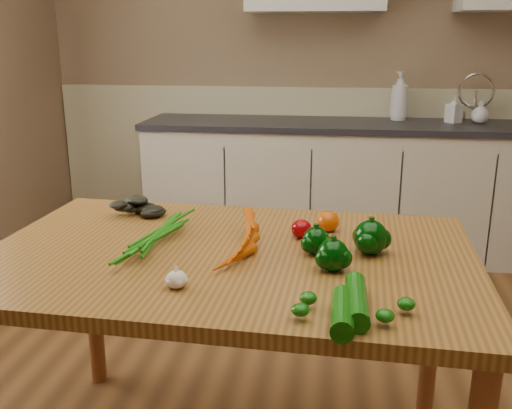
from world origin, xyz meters
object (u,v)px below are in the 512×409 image
at_px(zucchini_a, 357,301).
at_px(soap_bottle_a, 400,96).
at_px(leafy_greens, 137,201).
at_px(pepper_b, 371,237).
at_px(table, 229,278).
at_px(soap_bottle_b, 454,109).
at_px(tomato_a, 302,229).
at_px(tomato_b, 328,221).
at_px(tomato_c, 370,230).
at_px(garlic_bulb, 176,279).
at_px(soap_bottle_c, 480,112).
at_px(pepper_a, 316,241).
at_px(pepper_c, 333,255).
at_px(zucchini_b, 342,313).
at_px(carrot_bunch, 217,237).

bearing_deg(zucchini_a, soap_bottle_a, 82.53).
xyz_separation_m(leafy_greens, pepper_b, (0.83, -0.28, -0.00)).
relative_size(table, soap_bottle_b, 8.47).
xyz_separation_m(tomato_a, tomato_b, (0.09, 0.08, 0.00)).
bearing_deg(zucchini_a, tomato_c, 83.53).
relative_size(table, pepper_b, 14.90).
relative_size(garlic_bulb, tomato_b, 0.74).
bearing_deg(soap_bottle_c, soap_bottle_a, -176.83).
xyz_separation_m(garlic_bulb, tomato_b, (0.39, 0.52, 0.01)).
xyz_separation_m(pepper_a, tomato_b, (0.03, 0.22, -0.01)).
relative_size(pepper_c, tomato_a, 1.34).
bearing_deg(table, pepper_c, -16.06).
relative_size(tomato_c, zucchini_b, 0.37).
relative_size(table, soap_bottle_a, 4.76).
bearing_deg(zucchini_b, pepper_c, 94.54).
relative_size(zucchini_a, zucchini_b, 1.21).
xyz_separation_m(table, pepper_c, (0.32, -0.11, 0.13)).
bearing_deg(zucchini_b, zucchini_a, 62.42).
height_order(soap_bottle_a, pepper_c, soap_bottle_a).
xyz_separation_m(leafy_greens, pepper_c, (0.72, -0.43, -0.01)).
xyz_separation_m(table, garlic_bulb, (-0.09, -0.28, 0.11)).
relative_size(pepper_a, tomato_a, 1.23).
bearing_deg(pepper_b, table, -174.57).
distance_m(pepper_c, zucchini_a, 0.26).
distance_m(garlic_bulb, tomato_a, 0.53).
bearing_deg(soap_bottle_c, pepper_c, -99.85).
distance_m(soap_bottle_a, soap_bottle_b, 0.36).
distance_m(zucchini_a, zucchini_b, 0.08).
height_order(soap_bottle_a, carrot_bunch, soap_bottle_a).
distance_m(tomato_c, zucchini_a, 0.52).
xyz_separation_m(pepper_b, tomato_c, (0.01, 0.12, -0.02)).
xyz_separation_m(garlic_bulb, zucchini_a, (0.46, -0.07, 0.00)).
bearing_deg(tomato_c, pepper_c, -113.69).
bearing_deg(soap_bottle_b, table, 115.59).
relative_size(leafy_greens, tomato_c, 3.00).
distance_m(table, carrot_bunch, 0.14).
distance_m(tomato_b, tomato_c, 0.15).
height_order(table, garlic_bulb, garlic_bulb).
distance_m(pepper_c, tomato_a, 0.28).
bearing_deg(tomato_c, soap_bottle_b, 73.11).
xyz_separation_m(soap_bottle_b, zucchini_a, (-0.70, -2.64, -0.16)).
bearing_deg(tomato_b, soap_bottle_c, 65.21).
distance_m(pepper_a, tomato_b, 0.22).
distance_m(pepper_c, tomato_b, 0.34).
distance_m(table, soap_bottle_b, 2.54).
bearing_deg(pepper_c, pepper_b, 52.69).
xyz_separation_m(pepper_a, tomato_c, (0.17, 0.15, -0.01)).
height_order(pepper_b, tomato_a, pepper_b).
relative_size(pepper_b, tomato_a, 1.53).
bearing_deg(pepper_a, pepper_c, -66.79).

